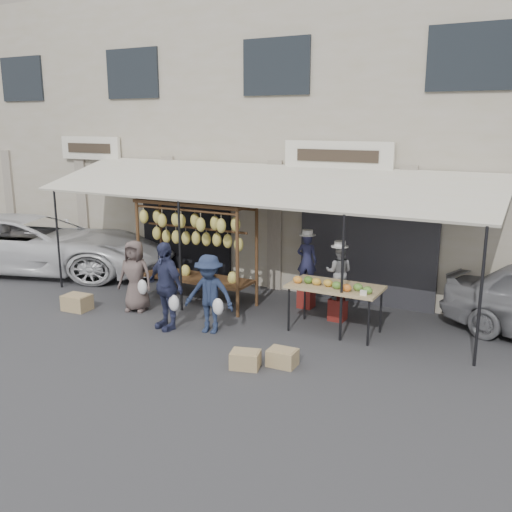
{
  "coord_description": "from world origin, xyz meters",
  "views": [
    {
      "loc": [
        5.8,
        -8.06,
        3.87
      ],
      "look_at": [
        0.64,
        1.4,
        1.3
      ],
      "focal_mm": 40.0,
      "sensor_mm": 36.0,
      "label": 1
    }
  ],
  "objects": [
    {
      "name": "crate_far",
      "position": [
        -2.93,
        0.11,
        0.16
      ],
      "size": [
        0.57,
        0.45,
        0.33
      ],
      "primitive_type": "cube",
      "rotation": [
        0.0,
        0.0,
        0.07
      ],
      "color": "tan",
      "rests_on": "ground_plane"
    },
    {
      "name": "stool_right",
      "position": [
        2.08,
        2.14,
        0.22
      ],
      "size": [
        0.39,
        0.39,
        0.44
      ],
      "primitive_type": "cube",
      "rotation": [
        0.0,
        0.0,
        -0.27
      ],
      "color": "maroon",
      "rests_on": "ground_plane"
    },
    {
      "name": "ground_plane",
      "position": [
        0.0,
        0.0,
        0.0
      ],
      "size": [
        90.0,
        90.0,
        0.0
      ],
      "primitive_type": "plane",
      "color": "#2D2D30"
    },
    {
      "name": "customer_mid",
      "position": [
        -0.63,
        0.16,
        0.84
      ],
      "size": [
        1.07,
        0.7,
        1.68
      ],
      "primitive_type": "imported",
      "rotation": [
        0.0,
        0.0,
        -0.31
      ],
      "color": "#2C3051",
      "rests_on": "ground_plane"
    },
    {
      "name": "banana_rack",
      "position": [
        -1.01,
        1.69,
        1.57
      ],
      "size": [
        2.6,
        0.9,
        2.24
      ],
      "color": "#402B16",
      "rests_on": "ground_plane"
    },
    {
      "name": "van",
      "position": [
        -6.41,
        1.89,
        1.09
      ],
      "size": [
        5.72,
        3.96,
        2.18
      ],
      "primitive_type": "imported",
      "rotation": [
        0.0,
        0.0,
        1.9
      ],
      "color": "silver",
      "rests_on": "ground_plane"
    },
    {
      "name": "produce_table",
      "position": [
        2.25,
        1.46,
        0.88
      ],
      "size": [
        1.7,
        0.9,
        1.04
      ],
      "color": "tan",
      "rests_on": "ground_plane"
    },
    {
      "name": "vendor_left",
      "position": [
        1.21,
        2.57,
        1.02
      ],
      "size": [
        0.47,
        0.35,
        1.16
      ],
      "primitive_type": "imported",
      "rotation": [
        0.0,
        0.0,
        3.33
      ],
      "color": "#242647",
      "rests_on": "stool_left"
    },
    {
      "name": "customer_right",
      "position": [
        0.21,
        0.37,
        0.74
      ],
      "size": [
        1.04,
        0.7,
        1.49
      ],
      "primitive_type": "imported",
      "rotation": [
        0.0,
        0.0,
        0.17
      ],
      "color": "#1F2A45",
      "rests_on": "ground_plane"
    },
    {
      "name": "vendor_right",
      "position": [
        2.08,
        2.14,
        0.99
      ],
      "size": [
        0.6,
        0.51,
        1.09
      ],
      "primitive_type": "imported",
      "rotation": [
        0.0,
        0.0,
        3.35
      ],
      "color": "gray",
      "rests_on": "stool_right"
    },
    {
      "name": "stool_left",
      "position": [
        1.21,
        2.57,
        0.22
      ],
      "size": [
        0.37,
        0.37,
        0.43
      ],
      "primitive_type": "cube",
      "rotation": [
        0.0,
        0.0,
        -0.23
      ],
      "color": "maroon",
      "rests_on": "ground_plane"
    },
    {
      "name": "crate_near_b",
      "position": [
        2.07,
        -0.33,
        0.14
      ],
      "size": [
        0.47,
        0.37,
        0.27
      ],
      "primitive_type": "cube",
      "rotation": [
        0.0,
        0.0,
        0.05
      ],
      "color": "tan",
      "rests_on": "ground_plane"
    },
    {
      "name": "awning",
      "position": [
        0.01,
        2.28,
        2.57
      ],
      "size": [
        10.0,
        2.35,
        2.92
      ],
      "color": "beige",
      "rests_on": "ground_plane"
    },
    {
      "name": "crate_near_a",
      "position": [
        1.58,
        -0.69,
        0.14
      ],
      "size": [
        0.54,
        0.46,
        0.27
      ],
      "primitive_type": "cube",
      "rotation": [
        0.0,
        0.0,
        0.28
      ],
      "color": "tan",
      "rests_on": "ground_plane"
    },
    {
      "name": "customer_left",
      "position": [
        -1.82,
        0.69,
        0.75
      ],
      "size": [
        0.82,
        0.64,
        1.49
      ],
      "primitive_type": "imported",
      "rotation": [
        0.0,
        0.0,
        0.25
      ],
      "color": "brown",
      "rests_on": "ground_plane"
    },
    {
      "name": "shophouse",
      "position": [
        -0.0,
        6.5,
        3.65
      ],
      "size": [
        24.0,
        6.15,
        7.3
      ],
      "color": "#B0A79A",
      "rests_on": "ground_plane"
    }
  ]
}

